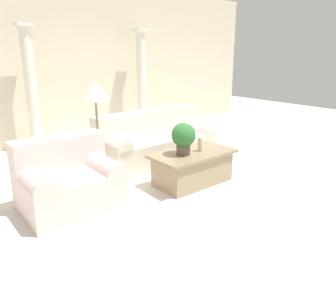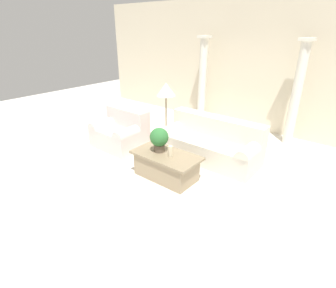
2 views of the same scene
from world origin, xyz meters
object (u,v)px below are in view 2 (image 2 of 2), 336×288
Objects in this scene: coffee_table at (166,165)px; potted_plant at (159,138)px; floor_lamp at (166,92)px; sofa_long at (210,143)px; loveseat at (121,132)px.

potted_plant is (-0.17, 0.02, 0.48)m from coffee_table.
sofa_long is at bearing 4.05° from floor_lamp.
sofa_long and loveseat have the same top height.
floor_lamp is at bearing -175.95° from sofa_long.
potted_plant is at bearing -15.01° from loveseat.
sofa_long is 2.02m from loveseat.
sofa_long is 4.61× the size of potted_plant.
loveseat is (-1.88, -0.75, 0.01)m from sofa_long.
floor_lamp is at bearing 124.38° from potted_plant.
sofa_long reaches higher than coffee_table.
potted_plant reaches higher than sofa_long.
sofa_long is at bearing 21.85° from loveseat.
coffee_table is 1.73m from floor_lamp.
floor_lamp is at bearing 129.72° from coffee_table.
floor_lamp is (-0.74, 1.08, 0.51)m from potted_plant.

